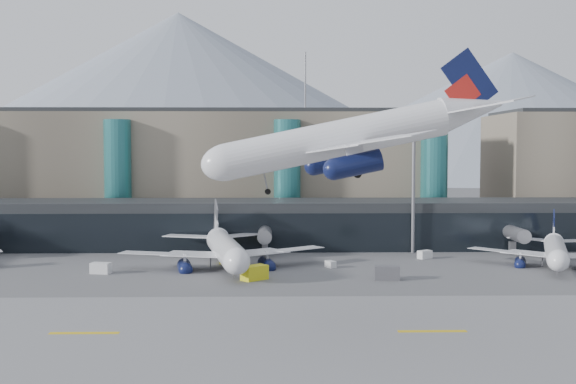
# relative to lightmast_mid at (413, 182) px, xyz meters

# --- Properties ---
(ground) EXTENTS (900.00, 900.00, 0.00)m
(ground) POSITION_rel_lightmast_mid_xyz_m (-30.00, -48.00, -14.42)
(ground) COLOR #515154
(ground) RESTS_ON ground
(runway_strip) EXTENTS (400.00, 40.00, 0.04)m
(runway_strip) POSITION_rel_lightmast_mid_xyz_m (-30.00, -63.00, -14.40)
(runway_strip) COLOR slate
(runway_strip) RESTS_ON ground
(runway_markings) EXTENTS (128.00, 1.00, 0.02)m
(runway_markings) POSITION_rel_lightmast_mid_xyz_m (-30.00, -63.00, -14.37)
(runway_markings) COLOR gold
(runway_markings) RESTS_ON ground
(concourse) EXTENTS (170.00, 27.00, 10.00)m
(concourse) POSITION_rel_lightmast_mid_xyz_m (-30.02, 9.73, -9.45)
(concourse) COLOR black
(concourse) RESTS_ON ground
(terminal_main) EXTENTS (130.00, 30.00, 31.00)m
(terminal_main) POSITION_rel_lightmast_mid_xyz_m (-55.00, 42.00, 1.03)
(terminal_main) COLOR gray
(terminal_main) RESTS_ON ground
(teal_towers) EXTENTS (116.40, 19.40, 46.00)m
(teal_towers) POSITION_rel_lightmast_mid_xyz_m (-44.99, 26.01, -0.41)
(teal_towers) COLOR #287071
(teal_towers) RESTS_ON ground
(mountain_ridge) EXTENTS (910.00, 400.00, 110.00)m
(mountain_ridge) POSITION_rel_lightmast_mid_xyz_m (-14.03, 332.00, 31.33)
(mountain_ridge) COLOR gray
(mountain_ridge) RESTS_ON ground
(lightmast_mid) EXTENTS (3.00, 1.20, 25.60)m
(lightmast_mid) POSITION_rel_lightmast_mid_xyz_m (0.00, 0.00, 0.00)
(lightmast_mid) COLOR slate
(lightmast_mid) RESTS_ON ground
(hero_jet) EXTENTS (37.85, 38.24, 12.37)m
(hero_jet) POSITION_rel_lightmast_mid_xyz_m (-17.37, -59.62, 9.43)
(hero_jet) COLOR silver
(hero_jet) RESTS_ON ground
(jet_parked_mid) EXTENTS (38.26, 38.81, 12.52)m
(jet_parked_mid) POSITION_rel_lightmast_mid_xyz_m (-37.27, -15.45, -9.68)
(jet_parked_mid) COLOR silver
(jet_parked_mid) RESTS_ON ground
(jet_parked_right) EXTENTS (30.46, 32.39, 10.41)m
(jet_parked_right) POSITION_rel_lightmast_mid_xyz_m (22.92, -15.76, -10.48)
(jet_parked_right) COLOR silver
(jet_parked_right) RESTS_ON ground
(veh_a) EXTENTS (3.58, 2.49, 1.84)m
(veh_a) POSITION_rel_lightmast_mid_xyz_m (-57.58, -23.02, -13.50)
(veh_a) COLOR silver
(veh_a) RESTS_ON ground
(veh_b) EXTENTS (2.18, 2.58, 1.28)m
(veh_b) POSITION_rel_lightmast_mid_xyz_m (-37.16, -12.61, -13.78)
(veh_b) COLOR yellow
(veh_b) RESTS_ON ground
(veh_c) EXTENTS (4.26, 2.58, 2.25)m
(veh_c) POSITION_rel_lightmast_mid_xyz_m (-9.99, -29.88, -13.30)
(veh_c) COLOR #4D4C52
(veh_c) RESTS_ON ground
(veh_d) EXTENTS (3.10, 2.74, 1.57)m
(veh_d) POSITION_rel_lightmast_mid_xyz_m (0.86, -7.56, -13.63)
(veh_d) COLOR silver
(veh_d) RESTS_ON ground
(veh_g) EXTENTS (2.01, 2.38, 1.20)m
(veh_g) POSITION_rel_lightmast_mid_xyz_m (-18.15, -17.83, -13.82)
(veh_g) COLOR silver
(veh_g) RESTS_ON ground
(veh_h) EXTENTS (4.64, 4.44, 2.33)m
(veh_h) POSITION_rel_lightmast_mid_xyz_m (-31.37, -29.57, -13.25)
(veh_h) COLOR yellow
(veh_h) RESTS_ON ground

